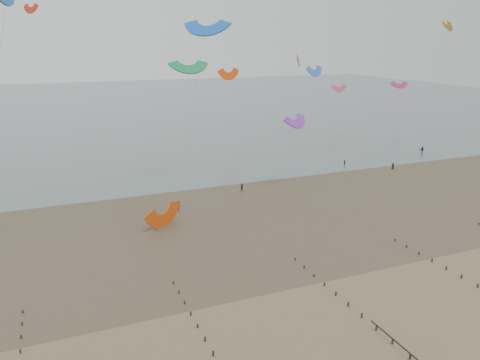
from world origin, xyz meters
The scene contains 5 objects.
ground centered at (0.00, 0.00, 0.00)m, with size 500.00×500.00×0.00m, color brown.
sea_and_shore centered at (-4.08, 34.40, 0.01)m, with size 500.00×665.00×0.03m.
kitesurfers centered at (27.48, 50.12, 0.85)m, with size 138.90×20.47×1.79m.
grounded_kite centered at (-10.34, 32.47, 0.00)m, with size 7.30×3.82×5.56m, color #D6450D, non-canonical shape.
kites_airborne centered at (-5.61, 87.73, 22.22)m, with size 235.05×128.12×42.21m.
Camera 1 is at (-26.72, -41.88, 30.40)m, focal length 35.00 mm.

